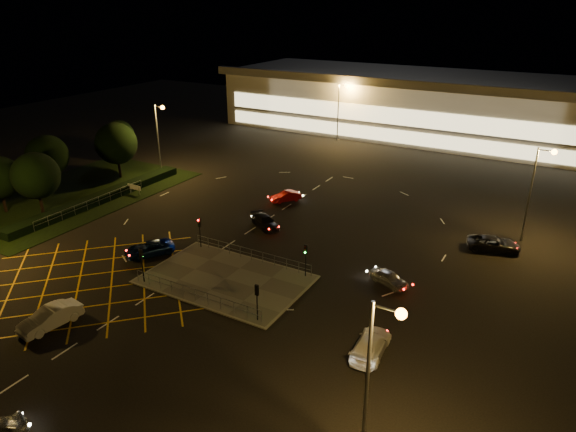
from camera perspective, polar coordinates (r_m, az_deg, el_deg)
The scene contains 24 objects.
ground at distance 49.30m, azimuth -7.44°, elevation -5.45°, with size 180.00×180.00×0.00m, color black.
pedestrian_island at distance 46.81m, azimuth -6.94°, elevation -6.98°, with size 14.00×9.00×0.12m, color #4C4944.
grass_verge at distance 71.84m, azimuth -22.69°, elevation 2.22°, with size 18.00×30.00×0.08m, color black.
hedge at distance 67.95m, azimuth -20.11°, elevation 1.89°, with size 2.00×26.00×1.00m, color black.
supermarket at distance 101.42m, azimuth 14.22°, elevation 12.04°, with size 72.00×26.50×10.50m.
streetlight_se at distance 26.97m, azimuth 9.87°, elevation -15.75°, with size 1.78×0.56×10.03m.
streetlight_nw at distance 74.45m, azimuth -14.09°, elevation 9.27°, with size 1.78×0.56×10.03m.
streetlight_ne at distance 56.75m, azimuth 25.94°, elevation 3.44°, with size 1.78×0.56×10.03m.
streetlight_far_left at distance 91.43m, azimuth 5.87°, elevation 12.27°, with size 1.78×0.56×10.03m.
signal_sw at distance 46.72m, azimuth -15.96°, elevation -4.61°, with size 0.28×0.30×3.15m.
signal_se at distance 39.83m, azimuth -3.47°, elevation -8.77°, with size 0.28×0.30×3.15m.
signal_nw at distance 51.93m, azimuth -9.81°, elevation -1.17°, with size 0.28×0.30×3.15m.
signal_ne at distance 45.83m, azimuth 1.98°, elevation -4.22°, with size 0.28×0.30×3.15m.
tree_b at distance 73.65m, azimuth -25.19°, elevation 6.08°, with size 5.40×5.40×7.35m.
tree_c at distance 75.26m, azimuth -18.55°, elevation 7.65°, with size 5.76×5.76×7.84m.
tree_d at distance 83.71m, azimuth -18.28°, elevation 8.48°, with size 4.68×4.68×6.37m.
tree_e at distance 65.63m, azimuth -26.23°, elevation 4.03°, with size 5.40×5.40×7.35m.
car_queue_white at distance 44.02m, azimuth -24.90°, elevation -10.19°, with size 1.67×4.79×1.58m, color #B9B9B9.
car_left_blue at distance 52.38m, azimuth -15.15°, elevation -3.50°, with size 2.20×4.78×1.33m, color #0C1C4C.
car_far_dkgrey at distance 56.71m, azimuth -2.57°, elevation -0.62°, with size 1.80×4.42×1.28m, color black.
car_right_silver at distance 46.35m, azimuth 11.18°, elevation -6.79°, with size 1.50×3.72×1.27m, color #A2A5A9.
car_circ_red at distance 63.92m, azimuth -0.27°, elevation 2.19°, with size 1.35×3.87×1.27m, color #980B0D.
car_east_grey at distance 55.43m, azimuth 21.86°, elevation -2.86°, with size 2.36×5.12×1.42m, color black.
car_approach_white at distance 37.91m, azimuth 9.18°, elevation -13.91°, with size 2.03×4.99×1.45m, color #BDBDBD.
Camera 1 is at (26.84, -34.18, 23.26)m, focal length 32.00 mm.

